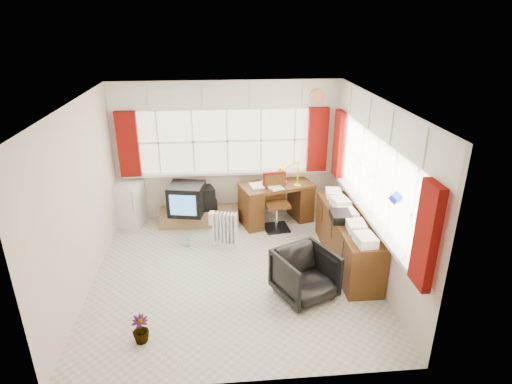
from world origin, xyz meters
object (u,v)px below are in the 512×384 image
radiator (225,233)px  desk_lamp (298,168)px  task_chair (275,199)px  office_chair (305,274)px  tv_bench (199,216)px  desk (276,201)px  crt_tv (187,199)px  credenza (347,238)px  mini_fridge (128,204)px

radiator → desk_lamp: bearing=29.2°
task_chair → office_chair: bearing=-86.5°
tv_bench → task_chair: bearing=-10.8°
desk → task_chair: task_chair is taller
office_chair → crt_tv: 2.79m
radiator → tv_bench: radiator is taller
office_chair → radiator: bearing=100.9°
desk_lamp → task_chair: bearing=-168.2°
credenza → task_chair: bearing=126.3°
desk_lamp → credenza: bearing=-68.4°
task_chair → mini_fridge: bearing=172.6°
desk_lamp → radiator: size_ratio=0.79×
office_chair → tv_bench: (-1.48, 2.32, -0.21)m
credenza → mini_fridge: (-3.53, 1.60, 0.00)m
desk → crt_tv: size_ratio=2.04×
desk → crt_tv: crt_tv is taller
tv_bench → mini_fridge: 1.28m
office_chair → desk_lamp: bearing=57.9°
radiator → crt_tv: 1.07m
radiator → credenza: credenza is taller
desk_lamp → credenza: size_ratio=0.24×
office_chair → tv_bench: size_ratio=0.52×
tv_bench → crt_tv: crt_tv is taller
task_chair → desk: bearing=77.0°
crt_tv → office_chair: bearing=-53.1°
radiator → credenza: (1.83, -0.62, 0.15)m
desk → desk_lamp: bearing=-17.6°
desk_lamp → task_chair: desk_lamp is taller
task_chair → radiator: bearing=-144.5°
radiator → desk: bearing=41.5°
task_chair → credenza: task_chair is taller
desk → office_chair: (0.08, -2.25, -0.08)m
desk_lamp → mini_fridge: size_ratio=0.60×
desk_lamp → mini_fridge: 3.08m
office_chair → mini_fridge: mini_fridge is taller
desk_lamp → credenza: desk_lamp is taller
desk → mini_fridge: mini_fridge is taller
credenza → desk_lamp: bearing=111.6°
desk_lamp → tv_bench: desk_lamp is taller
crt_tv → credenza: bearing=-30.0°
desk → credenza: credenza is taller
mini_fridge → radiator: bearing=-30.0°
office_chair → radiator: (-1.03, 1.42, -0.09)m
radiator → mini_fridge: (-1.70, 0.98, 0.15)m
office_chair → tv_bench: office_chair is taller
office_chair → crt_tv: (-1.67, 2.23, 0.19)m
office_chair → radiator: office_chair is taller
tv_bench → desk: bearing=-2.7°
desk_lamp → office_chair: desk_lamp is taller
desk → mini_fridge: (-2.65, 0.14, -0.01)m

